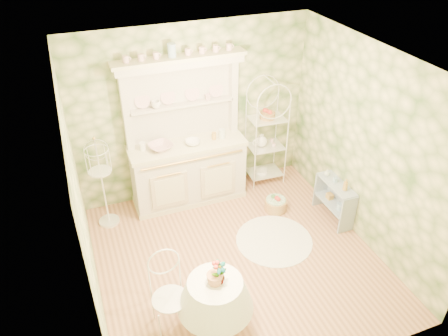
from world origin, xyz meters
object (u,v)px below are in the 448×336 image
object	(u,v)px
bakers_rack	(267,130)
round_table	(215,305)
side_shelf	(334,201)
cafe_chair	(170,298)
kitchen_dresser	(186,135)
floor_basket	(276,205)
birdcage_stand	(102,180)

from	to	relation	value
bakers_rack	round_table	size ratio (longest dim) A/B	2.65
bakers_rack	round_table	world-z (taller)	bakers_rack
bakers_rack	side_shelf	bearing A→B (deg)	-65.21
cafe_chair	round_table	bearing A→B (deg)	-22.06
kitchen_dresser	cafe_chair	bearing A→B (deg)	-111.77
cafe_chair	kitchen_dresser	bearing A→B (deg)	67.97
kitchen_dresser	round_table	size ratio (longest dim) A/B	3.21
side_shelf	round_table	size ratio (longest dim) A/B	0.99
round_table	cafe_chair	bearing A→B (deg)	158.20
kitchen_dresser	floor_basket	world-z (taller)	kitchen_dresser
bakers_rack	birdcage_stand	size ratio (longest dim) A/B	1.24
side_shelf	birdcage_stand	size ratio (longest dim) A/B	0.46
side_shelf	cafe_chair	distance (m)	2.95
kitchen_dresser	round_table	bearing A→B (deg)	-100.22
birdcage_stand	floor_basket	size ratio (longest dim) A/B	5.16
round_table	floor_basket	world-z (taller)	round_table
bakers_rack	cafe_chair	size ratio (longest dim) A/B	2.05
kitchen_dresser	cafe_chair	world-z (taller)	kitchen_dresser
floor_basket	bakers_rack	bearing A→B (deg)	77.19
round_table	side_shelf	bearing A→B (deg)	27.60
round_table	floor_basket	bearing A→B (deg)	46.43
kitchen_dresser	cafe_chair	distance (m)	2.51
birdcage_stand	floor_basket	xyz separation A→B (m)	(2.45, -0.61, -0.67)
kitchen_dresser	round_table	xyz separation A→B (m)	(-0.44, -2.43, -0.79)
bakers_rack	floor_basket	bearing A→B (deg)	-100.46
bakers_rack	cafe_chair	world-z (taller)	bakers_rack
side_shelf	cafe_chair	xyz separation A→B (m)	(-2.76, -1.02, 0.16)
round_table	floor_basket	distance (m)	2.32
cafe_chair	side_shelf	bearing A→B (deg)	20.04
side_shelf	kitchen_dresser	bearing A→B (deg)	148.10
round_table	floor_basket	xyz separation A→B (m)	(1.59, 1.67, -0.26)
cafe_chair	floor_basket	world-z (taller)	cafe_chair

